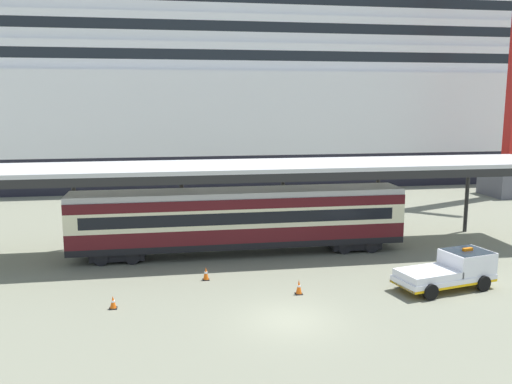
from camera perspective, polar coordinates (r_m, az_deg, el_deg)
The scene contains 9 objects.
ground_plane at distance 24.55m, azimuth 3.48°, elevation -13.34°, with size 400.00×400.00×0.00m, color slate.
cruise_ship at distance 70.34m, azimuth -13.51°, elevation 13.65°, with size 148.40×27.36×43.71m.
platform_canopy at distance 33.57m, azimuth -1.91°, elevation 2.53°, with size 41.42×6.00×5.66m.
train_carriage at distance 33.68m, azimuth -1.78°, elevation -2.81°, with size 20.66×2.81×4.11m.
service_truck at distance 29.83m, azimuth 20.07°, elevation -7.68°, with size 5.51×3.10×2.02m.
traffic_cone_near at distance 27.42m, azimuth 4.56°, elevation -10.00°, with size 0.36×0.36×0.75m.
traffic_cone_mid at distance 29.51m, azimuth -5.32°, elevation -8.59°, with size 0.36×0.36×0.73m.
traffic_cone_far at distance 26.44m, azimuth -14.90°, elevation -11.22°, with size 0.36×0.36×0.63m.
quay_bollard at distance 33.89m, azimuth 20.52°, elevation -6.48°, with size 0.48×0.48×0.96m.
Camera 1 is at (-5.16, -22.00, 9.61)m, focal length 37.79 mm.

